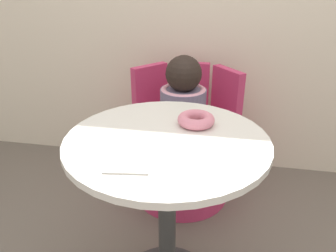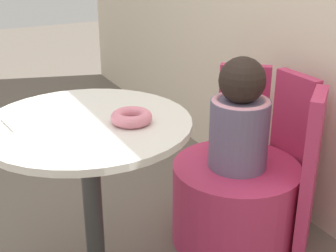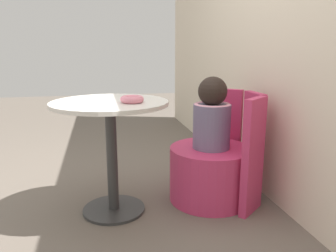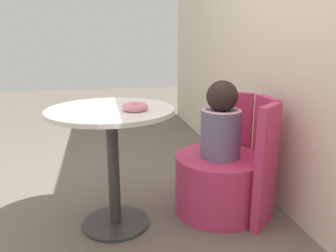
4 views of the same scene
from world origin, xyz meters
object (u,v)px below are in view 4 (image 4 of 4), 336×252
Objects in this scene: round_table at (112,139)px; donut at (135,107)px; tub_chair at (218,184)px; child_figure at (221,123)px.

donut is at bearing 55.48° from round_table.
round_table is 1.29× the size of tub_chair.
round_table is at bearing -124.52° from donut.
round_table is at bearing -86.92° from tub_chair.
donut reaches higher than tub_chair.
child_figure is (0.00, -0.00, 0.41)m from tub_chair.
tub_chair is 0.80m from donut.
donut reaches higher than round_table.
donut is at bearing -77.20° from tub_chair.
child_figure is 3.45× the size of donut.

